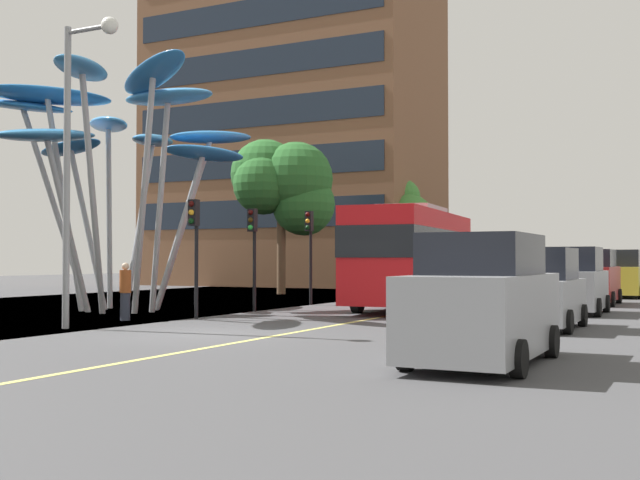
# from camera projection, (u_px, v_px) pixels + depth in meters

# --- Properties ---
(ground) EXTENTS (120.00, 240.00, 0.10)m
(ground) POSITION_uv_depth(u_px,v_px,m) (181.00, 335.00, 19.17)
(ground) COLOR #424244
(red_bus) EXTENTS (3.43, 9.84, 3.76)m
(red_bus) POSITION_uv_depth(u_px,v_px,m) (413.00, 253.00, 28.51)
(red_bus) COLOR red
(red_bus) RESTS_ON ground
(leaf_sculpture) EXTENTS (10.14, 9.86, 8.37)m
(leaf_sculpture) POSITION_uv_depth(u_px,v_px,m) (116.00, 130.00, 27.56)
(leaf_sculpture) COLOR #9EA0A5
(leaf_sculpture) RESTS_ON ground
(traffic_light_kerb_near) EXTENTS (0.28, 0.42, 3.64)m
(traffic_light_kerb_near) POSITION_uv_depth(u_px,v_px,m) (195.00, 232.00, 23.72)
(traffic_light_kerb_near) COLOR black
(traffic_light_kerb_near) RESTS_ON ground
(traffic_light_kerb_far) EXTENTS (0.28, 0.42, 3.59)m
(traffic_light_kerb_far) POSITION_uv_depth(u_px,v_px,m) (253.00, 237.00, 27.14)
(traffic_light_kerb_far) COLOR black
(traffic_light_kerb_far) RESTS_ON ground
(traffic_light_island_mid) EXTENTS (0.28, 0.42, 3.75)m
(traffic_light_island_mid) POSITION_uv_depth(u_px,v_px,m) (310.00, 237.00, 31.07)
(traffic_light_island_mid) COLOR black
(traffic_light_island_mid) RESTS_ON ground
(car_parked_near) EXTENTS (2.02, 4.53, 2.25)m
(car_parked_near) POSITION_uv_depth(u_px,v_px,m) (483.00, 303.00, 13.50)
(car_parked_near) COLOR gray
(car_parked_near) RESTS_ON ground
(car_parked_mid) EXTENTS (1.94, 3.98, 2.11)m
(car_parked_mid) POSITION_uv_depth(u_px,v_px,m) (541.00, 291.00, 20.35)
(car_parked_mid) COLOR gray
(car_parked_mid) RESTS_ON ground
(car_parked_far) EXTENTS (2.03, 3.88, 2.23)m
(car_parked_far) POSITION_uv_depth(u_px,v_px,m) (573.00, 283.00, 26.02)
(car_parked_far) COLOR gray
(car_parked_far) RESTS_ON ground
(car_side_street) EXTENTS (1.96, 4.23, 2.22)m
(car_side_street) POSITION_uv_depth(u_px,v_px,m) (592.00, 279.00, 31.44)
(car_side_street) COLOR maroon
(car_side_street) RESTS_ON ground
(car_far_side) EXTENTS (1.93, 4.39, 2.28)m
(car_far_side) POSITION_uv_depth(u_px,v_px,m) (623.00, 275.00, 37.42)
(car_far_side) COLOR gold
(car_far_side) RESTS_ON ground
(street_lamp) EXTENTS (1.74, 0.44, 8.03)m
(street_lamp) POSITION_uv_depth(u_px,v_px,m) (78.00, 134.00, 20.36)
(street_lamp) COLOR gray
(street_lamp) RESTS_ON ground
(tree_pavement_near) EXTENTS (5.58, 4.55, 8.22)m
(tree_pavement_near) POSITION_uv_depth(u_px,v_px,m) (286.00, 187.00, 41.00)
(tree_pavement_near) COLOR brown
(tree_pavement_near) RESTS_ON ground
(tree_pavement_far) EXTENTS (5.41, 4.62, 7.06)m
(tree_pavement_far) POSITION_uv_depth(u_px,v_px,m) (396.00, 215.00, 49.82)
(tree_pavement_far) COLOR brown
(tree_pavement_far) RESTS_ON ground
(pedestrian) EXTENTS (0.34, 0.34, 1.72)m
(pedestrian) POSITION_uv_depth(u_px,v_px,m) (125.00, 291.00, 23.15)
(pedestrian) COLOR #2D3342
(pedestrian) RESTS_ON ground
(backdrop_building) EXTENTS (19.70, 11.23, 23.41)m
(backdrop_building) POSITION_uv_depth(u_px,v_px,m) (294.00, 123.00, 56.52)
(backdrop_building) COLOR brown
(backdrop_building) RESTS_ON ground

